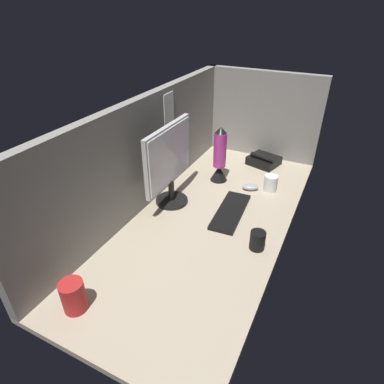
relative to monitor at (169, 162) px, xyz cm
name	(u,v)px	position (x,y,z in cm)	size (l,w,h in cm)	color
ground_plane	(209,218)	(-3.13, -25.14, -26.31)	(180.00, 80.00, 3.00)	tan
cubicle_wall_back	(146,152)	(-3.10, 12.36, 4.50)	(180.00, 5.50, 58.57)	gray
cubicle_wall_side	(261,115)	(84.37, -25.14, 4.48)	(5.00, 80.00, 58.57)	gray
monitor	(169,162)	(0.00, 0.00, 0.00)	(42.98, 18.00, 44.75)	black
keyboard	(231,211)	(4.39, -34.30, -23.81)	(37.00, 13.00, 2.00)	black
mouse	(250,187)	(32.58, -36.36, -23.11)	(5.60, 9.60, 3.40)	#99999E
mug_red_plastic	(73,296)	(-79.06, -4.16, -18.39)	(8.90, 8.90, 12.83)	red
mug_ceramic_white	(271,183)	(37.37, -47.05, -19.96)	(11.32, 7.89, 9.67)	white
mug_black_travel	(257,240)	(-16.69, -54.97, -20.22)	(7.12, 7.12, 9.19)	black
lava_lamp	(220,159)	(35.46, -14.66, -10.11)	(10.71, 10.71, 35.04)	black
desk_phone	(264,160)	(68.88, -34.17, -21.62)	(21.51, 22.90, 8.80)	black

